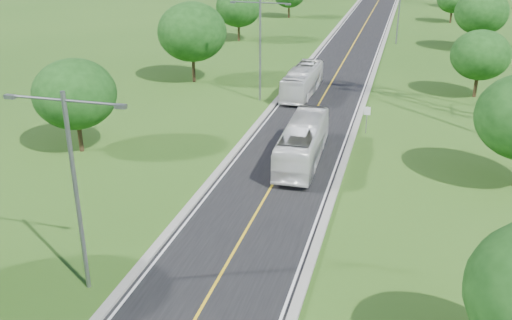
{
  "coord_description": "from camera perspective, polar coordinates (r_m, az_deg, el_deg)",
  "views": [
    {
      "loc": [
        8.2,
        -8.58,
        16.71
      ],
      "look_at": [
        -0.39,
        22.93,
        3.0
      ],
      "focal_mm": 40.0,
      "sensor_mm": 36.0,
      "label": 1
    }
  ],
  "objects": [
    {
      "name": "ground",
      "position": [
        71.06,
        8.3,
        8.94
      ],
      "size": [
        260.0,
        260.0,
        0.0
      ],
      "primitive_type": "plane",
      "color": "#264D15",
      "rests_on": "ground"
    },
    {
      "name": "road",
      "position": [
        76.86,
        8.9,
        9.97
      ],
      "size": [
        8.0,
        150.0,
        0.06
      ],
      "primitive_type": "cube",
      "color": "black",
      "rests_on": "ground"
    },
    {
      "name": "curb_left",
      "position": [
        77.41,
        5.73,
        10.28
      ],
      "size": [
        0.5,
        150.0,
        0.22
      ],
      "primitive_type": "cube",
      "color": "gray",
      "rests_on": "ground"
    },
    {
      "name": "curb_right",
      "position": [
        76.51,
        12.1,
        9.74
      ],
      "size": [
        0.5,
        150.0,
        0.22
      ],
      "primitive_type": "cube",
      "color": "gray",
      "rests_on": "ground"
    },
    {
      "name": "speed_limit_sign",
      "position": [
        49.05,
        11.03,
        4.4
      ],
      "size": [
        0.55,
        0.09,
        2.4
      ],
      "color": "slate",
      "rests_on": "ground"
    },
    {
      "name": "streetlight_near_left",
      "position": [
        27.22,
        -17.73,
        -1.68
      ],
      "size": [
        5.9,
        0.25,
        10.0
      ],
      "color": "slate",
      "rests_on": "ground"
    },
    {
      "name": "streetlight_mid_left",
      "position": [
        56.46,
        0.41,
        11.78
      ],
      "size": [
        5.9,
        0.25,
        10.0
      ],
      "color": "slate",
      "rests_on": "ground"
    },
    {
      "name": "streetlight_far_right",
      "position": [
        87.27,
        14.19,
        15.03
      ],
      "size": [
        5.9,
        0.25,
        10.0
      ],
      "color": "slate",
      "rests_on": "ground"
    },
    {
      "name": "tree_lb",
      "position": [
        45.49,
        -17.67,
        6.31
      ],
      "size": [
        6.3,
        6.3,
        7.33
      ],
      "color": "black",
      "rests_on": "ground"
    },
    {
      "name": "tree_lc",
      "position": [
        63.98,
        -6.41,
        12.61
      ],
      "size": [
        7.56,
        7.56,
        8.79
      ],
      "color": "black",
      "rests_on": "ground"
    },
    {
      "name": "tree_ld",
      "position": [
        87.13,
        -1.76,
        15.01
      ],
      "size": [
        6.72,
        6.72,
        7.82
      ],
      "color": "black",
      "rests_on": "ground"
    },
    {
      "name": "tree_rc",
      "position": [
        62.2,
        21.53,
        9.74
      ],
      "size": [
        5.88,
        5.88,
        6.84
      ],
      "color": "black",
      "rests_on": "ground"
    },
    {
      "name": "tree_rd",
      "position": [
        85.8,
        21.63,
        13.57
      ],
      "size": [
        7.14,
        7.14,
        8.3
      ],
      "color": "black",
      "rests_on": "ground"
    },
    {
      "name": "bus_outbound",
      "position": [
        42.4,
        4.69,
        1.78
      ],
      "size": [
        2.86,
        10.94,
        3.03
      ],
      "primitive_type": "imported",
      "rotation": [
        0.0,
        0.0,
        3.17
      ],
      "color": "white",
      "rests_on": "road"
    },
    {
      "name": "bus_inbound",
      "position": [
        59.53,
        4.66,
        7.88
      ],
      "size": [
        2.69,
        10.29,
        2.85
      ],
      "primitive_type": "imported",
      "rotation": [
        0.0,
        0.0,
        -0.03
      ],
      "color": "silver",
      "rests_on": "road"
    }
  ]
}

